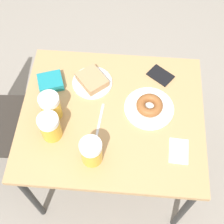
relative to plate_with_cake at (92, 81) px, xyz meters
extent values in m
plane|color=gray|center=(-0.18, -0.12, -0.73)|extent=(8.00, 8.00, 0.00)
cube|color=tan|center=(-0.18, -0.12, -0.04)|extent=(0.77, 0.90, 0.03)
cylinder|color=black|center=(-0.52, -0.53, -0.39)|extent=(0.04, 0.04, 0.68)
cylinder|color=black|center=(0.17, -0.53, -0.39)|extent=(0.04, 0.04, 0.68)
cylinder|color=black|center=(-0.52, 0.29, -0.39)|extent=(0.04, 0.04, 0.68)
cylinder|color=black|center=(0.17, 0.29, -0.39)|extent=(0.04, 0.04, 0.68)
cylinder|color=#2D2823|center=(-0.32, 0.42, -0.51)|extent=(0.03, 0.03, 0.44)
cylinder|color=#2D2823|center=(0.03, 0.44, -0.51)|extent=(0.03, 0.03, 0.44)
cylinder|color=white|center=(0.00, 0.00, -0.02)|extent=(0.21, 0.21, 0.01)
cube|color=tan|center=(0.00, 0.00, 0.01)|extent=(0.19, 0.18, 0.04)
cylinder|color=white|center=(-0.13, -0.30, -0.02)|extent=(0.25, 0.25, 0.01)
torus|color=brown|center=(-0.13, -0.30, 0.01)|extent=(0.13, 0.13, 0.04)
cylinder|color=gold|center=(-0.42, -0.05, 0.04)|extent=(0.10, 0.10, 0.12)
cylinder|color=white|center=(-0.42, -0.05, 0.11)|extent=(0.10, 0.10, 0.03)
cylinder|color=gold|center=(-0.31, 0.15, 0.04)|extent=(0.10, 0.10, 0.12)
cylinder|color=white|center=(-0.31, 0.15, 0.11)|extent=(0.10, 0.10, 0.03)
cylinder|color=gold|center=(-0.20, 0.17, 0.04)|extent=(0.10, 0.10, 0.12)
cylinder|color=white|center=(-0.20, 0.17, 0.11)|extent=(0.10, 0.10, 0.03)
cube|color=white|center=(-0.35, -0.44, -0.02)|extent=(0.13, 0.09, 0.00)
cube|color=silver|center=(-0.21, -0.06, -0.02)|extent=(0.18, 0.03, 0.00)
cube|color=black|center=(0.08, -0.35, -0.02)|extent=(0.15, 0.15, 0.01)
cube|color=teal|center=(-0.03, 0.21, 0.00)|extent=(0.14, 0.15, 0.04)
camera|label=1|loc=(-0.95, -0.18, 1.31)|focal=50.00mm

